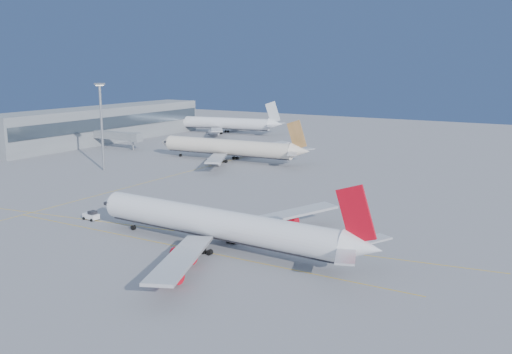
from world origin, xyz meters
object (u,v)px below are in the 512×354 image
object	(u,v)px
airliner_virgin	(221,225)
pushback_tug	(91,216)
airliner_third	(224,123)
airliner_etihad	(231,148)
light_mast	(101,119)

from	to	relation	value
airliner_virgin	pushback_tug	size ratio (longest dim) A/B	16.44
airliner_virgin	airliner_third	xyz separation A→B (m)	(-97.86, 147.13, 0.29)
airliner_virgin	airliner_etihad	xyz separation A→B (m)	(-51.19, 81.58, 0.12)
airliner_virgin	airliner_etihad	bearing A→B (deg)	124.69
airliner_virgin	light_mast	distance (m)	89.97
pushback_tug	light_mast	bearing A→B (deg)	137.42
airliner_etihad	airliner_third	world-z (taller)	airliner_third
airliner_virgin	airliner_etihad	size ratio (longest dim) A/B	1.04
pushback_tug	light_mast	distance (m)	61.87
pushback_tug	airliner_third	bearing A→B (deg)	117.83
airliner_etihad	light_mast	bearing A→B (deg)	-128.47
airliner_virgin	pushback_tug	bearing A→B (deg)	179.11
airliner_third	pushback_tug	size ratio (longest dim) A/B	16.00
airliner_etihad	airliner_third	size ratio (longest dim) A/B	0.99
airliner_virgin	light_mast	bearing A→B (deg)	151.45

